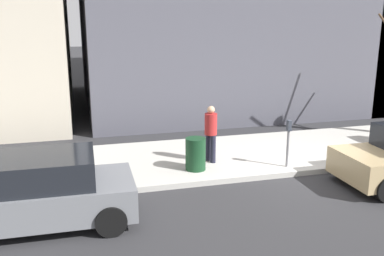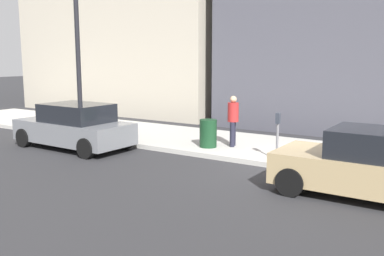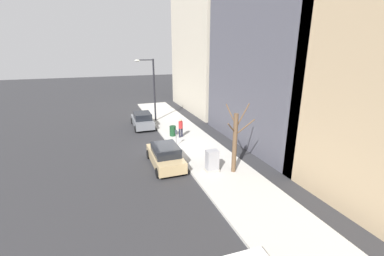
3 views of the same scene
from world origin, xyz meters
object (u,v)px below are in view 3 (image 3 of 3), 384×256
(pedestrian_near_meter, at_px, (181,127))
(parked_car_tan, at_px, (165,156))
(parking_meter, at_px, (176,136))
(office_tower_right, at_px, (234,19))
(utility_box, at_px, (212,161))
(bare_tree, at_px, (235,141))
(trash_bin, at_px, (173,131))
(streetlamp, at_px, (152,85))
(parked_car_grey, at_px, (142,120))

(pedestrian_near_meter, bearing_deg, parked_car_tan, -137.05)
(parking_meter, distance_m, office_tower_right, 19.63)
(utility_box, distance_m, bare_tree, 1.95)
(office_tower_right, bearing_deg, trash_bin, -138.54)
(streetlamp, height_order, pedestrian_near_meter, streetlamp)
(parked_car_grey, height_order, bare_tree, bare_tree)
(parked_car_grey, bearing_deg, pedestrian_near_meter, -59.97)
(parked_car_grey, bearing_deg, streetlamp, 48.41)
(utility_box, bearing_deg, parking_meter, 99.53)
(parked_car_tan, xyz_separation_m, office_tower_right, (13.05, 15.18, 10.50))
(parked_car_tan, height_order, parked_car_grey, same)
(bare_tree, xyz_separation_m, pedestrian_near_meter, (-1.17, 7.45, -1.12))
(bare_tree, relative_size, trash_bin, 4.75)
(utility_box, relative_size, trash_bin, 1.59)
(trash_bin, height_order, office_tower_right, office_tower_right)
(parked_car_tan, xyz_separation_m, parked_car_grey, (0.06, 9.54, 0.00))
(bare_tree, bearing_deg, streetlamp, 99.74)
(parking_meter, xyz_separation_m, streetlamp, (-0.17, 8.14, 3.04))
(trash_bin, distance_m, office_tower_right, 18.08)
(pedestrian_near_meter, bearing_deg, parked_car_grey, 100.44)
(parked_car_tan, distance_m, bare_tree, 4.83)
(parked_car_grey, height_order, utility_box, utility_box)
(parking_meter, height_order, pedestrian_near_meter, pedestrian_near_meter)
(parked_car_tan, xyz_separation_m, bare_tree, (3.81, -2.57, 1.47))
(bare_tree, bearing_deg, parked_car_grey, 107.22)
(parked_car_grey, distance_m, trash_bin, 4.52)
(pedestrian_near_meter, xyz_separation_m, office_tower_right, (10.41, 10.29, 10.15))
(parked_car_grey, distance_m, utility_box, 11.92)
(parking_meter, bearing_deg, pedestrian_near_meter, 62.75)
(parked_car_grey, relative_size, office_tower_right, 0.19)
(utility_box, bearing_deg, pedestrian_near_meter, 88.73)
(utility_box, distance_m, streetlamp, 13.62)
(streetlamp, bearing_deg, utility_box, -85.60)
(parked_car_grey, distance_m, parking_meter, 6.79)
(bare_tree, relative_size, office_tower_right, 0.19)
(utility_box, height_order, pedestrian_near_meter, pedestrian_near_meter)
(parked_car_grey, height_order, trash_bin, parked_car_grey)
(bare_tree, bearing_deg, parking_meter, 111.56)
(parked_car_tan, relative_size, trash_bin, 4.68)
(parked_car_tan, relative_size, bare_tree, 0.99)
(parking_meter, height_order, office_tower_right, office_tower_right)
(parked_car_grey, bearing_deg, parked_car_tan, -89.39)
(trash_bin, bearing_deg, parked_car_tan, -110.82)
(office_tower_right, bearing_deg, utility_box, -121.39)
(parked_car_grey, bearing_deg, trash_bin, -62.37)
(trash_bin, bearing_deg, utility_box, -87.00)
(parked_car_tan, relative_size, parked_car_grey, 1.00)
(trash_bin, height_order, pedestrian_near_meter, pedestrian_near_meter)
(utility_box, xyz_separation_m, trash_bin, (-0.40, 7.63, -0.25))
(parking_meter, bearing_deg, trash_bin, 80.04)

